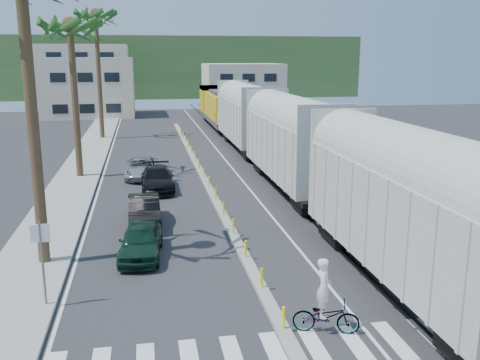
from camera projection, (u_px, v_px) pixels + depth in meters
name	position (u px, v px, depth m)	size (l,w,h in m)	color
ground	(275.00, 317.00, 17.05)	(140.00, 140.00, 0.00)	#28282B
sidewalk	(82.00, 168.00, 39.51)	(3.00, 90.00, 0.15)	gray
rails	(252.00, 155.00, 44.75)	(1.56, 100.00, 0.06)	black
median	(204.00, 178.00, 36.16)	(0.45, 60.00, 0.85)	gray
crosswalk	(292.00, 350.00, 15.13)	(14.00, 2.20, 0.01)	silver
lane_markings	(168.00, 166.00, 40.64)	(9.42, 90.00, 0.01)	silver
freight_train	(269.00, 131.00, 38.32)	(3.00, 60.94, 5.85)	#AFADA0
palm_trees	(74.00, 14.00, 34.96)	(3.50, 37.20, 13.75)	brown
street_sign	(42.00, 252.00, 17.25)	(0.60, 0.08, 3.00)	slate
buildings	(125.00, 81.00, 83.63)	(38.00, 27.00, 10.00)	beige
hillside	(160.00, 67.00, 111.54)	(80.00, 20.00, 12.00)	#385628
car_lead	(141.00, 241.00, 22.07)	(2.03, 4.26, 1.40)	#0F2F20
car_second	(144.00, 211.00, 26.29)	(1.61, 4.37, 1.43)	black
car_third	(157.00, 179.00, 33.16)	(2.01, 4.91, 1.42)	black
car_rear	(142.00, 168.00, 36.60)	(2.39, 4.87, 1.33)	#A9ACAE
cyclist	(325.00, 310.00, 15.96)	(1.85, 2.40, 2.38)	#9EA0A5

